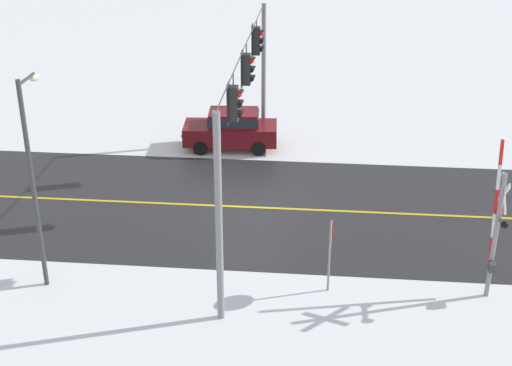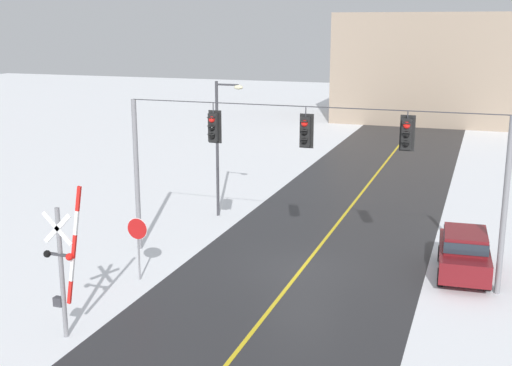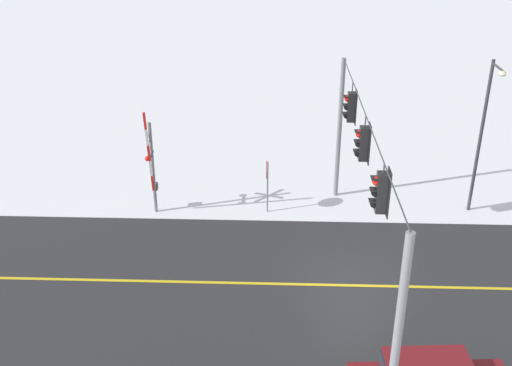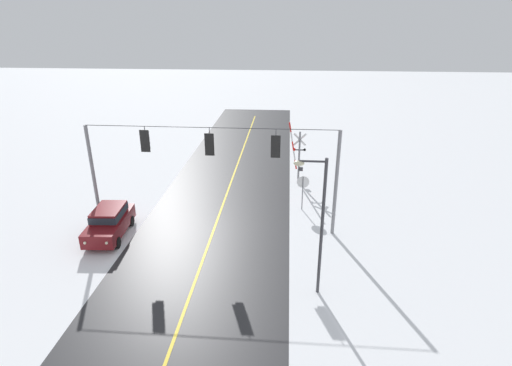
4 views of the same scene
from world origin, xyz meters
The scene contains 9 objects.
ground_plane centered at (0.00, 0.00, 0.00)m, with size 160.00×160.00×0.00m, color white.
road_asphalt centered at (0.00, 6.00, 0.00)m, with size 9.00×80.00×0.01m, color #28282B.
lane_centre_line centered at (0.00, 6.00, 0.01)m, with size 0.14×72.00×0.01m, color gold.
signal_span centered at (0.01, -0.01, 4.26)m, with size 14.20×0.47×6.22m.
stop_sign centered at (-5.31, -3.05, 1.71)m, with size 0.80×0.09×2.35m.
railroad_crossing centered at (-5.08, -7.77, 2.29)m, with size 1.34×0.31×4.70m.
parked_car_maroon centered at (5.80, 1.31, 0.95)m, with size 2.03×4.29×1.74m.
streetlamp_near centered at (-5.59, 5.58, 3.92)m, with size 1.39×0.28×6.50m.
building_distant centered at (2.94, 42.98, 5.05)m, with size 21.52×11.36×10.09m, color gray.
Camera 2 is at (6.20, -22.82, 9.09)m, focal length 46.13 mm.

